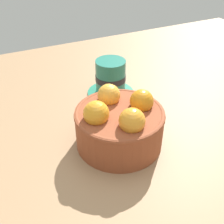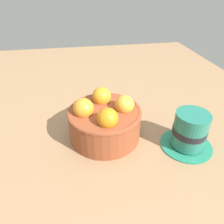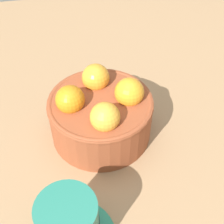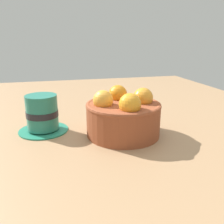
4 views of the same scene
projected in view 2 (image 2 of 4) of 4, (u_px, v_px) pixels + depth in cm
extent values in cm
cube|color=#997551|center=(105.00, 143.00, 50.70)|extent=(150.55, 107.35, 4.96)
cylinder|color=brown|center=(105.00, 123.00, 47.30)|extent=(16.35, 16.35, 7.26)
torus|color=brown|center=(104.00, 112.00, 45.51)|extent=(16.55, 16.55, 1.00)
sphere|color=orange|center=(108.00, 118.00, 41.03)|extent=(4.43, 4.43, 4.43)
sphere|color=gold|center=(124.00, 104.00, 45.46)|extent=(4.36, 4.36, 4.36)
sphere|color=orange|center=(101.00, 97.00, 48.42)|extent=(4.59, 4.59, 4.59)
sphere|color=orange|center=(84.00, 109.00, 44.00)|extent=(4.53, 4.53, 4.53)
cylinder|color=#237C60|center=(186.00, 144.00, 46.29)|extent=(11.40, 11.40, 0.60)
cylinder|color=#237260|center=(190.00, 129.00, 43.90)|extent=(7.15, 7.15, 8.03)
cylinder|color=black|center=(190.00, 130.00, 44.05)|extent=(7.31, 7.31, 1.44)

